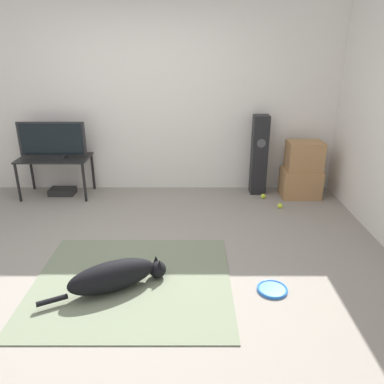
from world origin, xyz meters
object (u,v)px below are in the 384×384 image
at_px(tv_stand, 54,162).
at_px(tennis_ball_by_boxes, 263,196).
at_px(frisbee, 272,289).
at_px(game_console, 62,191).
at_px(dog, 115,276).
at_px(tv, 52,140).
at_px(floor_speaker, 259,155).
at_px(cardboard_box_lower, 300,183).
at_px(cardboard_box_upper, 304,156).
at_px(tennis_ball_near_speaker, 280,206).

bearing_deg(tv_stand, tennis_ball_by_boxes, -2.65).
height_order(frisbee, game_console, game_console).
bearing_deg(game_console, dog, -62.11).
bearing_deg(tv, dog, -61.09).
bearing_deg(floor_speaker, cardboard_box_lower, -13.93).
bearing_deg(frisbee, cardboard_box_lower, 69.58).
bearing_deg(dog, tv_stand, 118.94).
xyz_separation_m(cardboard_box_lower, floor_speaker, (-0.56, 0.14, 0.35)).
distance_m(cardboard_box_upper, tv, 3.34).
bearing_deg(tennis_ball_by_boxes, floor_speaker, 102.67).
bearing_deg(frisbee, tv_stand, 139.10).
relative_size(floor_speaker, tv, 1.23).
distance_m(frisbee, tennis_ball_near_speaker, 1.78).
xyz_separation_m(cardboard_box_upper, floor_speaker, (-0.58, 0.13, -0.03)).
height_order(cardboard_box_lower, floor_speaker, floor_speaker).
relative_size(cardboard_box_lower, floor_speaker, 0.48).
bearing_deg(cardboard_box_lower, tennis_ball_by_boxes, -170.37).
relative_size(cardboard_box_upper, tennis_ball_by_boxes, 6.95).
distance_m(floor_speaker, game_console, 2.77).
height_order(dog, game_console, dog).
xyz_separation_m(frisbee, cardboard_box_upper, (0.81, 2.15, 0.56)).
xyz_separation_m(frisbee, tv, (-2.52, 2.19, 0.76)).
bearing_deg(tv, tv_stand, -90.00).
xyz_separation_m(dog, floor_speaker, (1.56, 2.27, 0.41)).
bearing_deg(dog, tennis_ball_by_boxes, 51.85).
bearing_deg(cardboard_box_lower, tv_stand, 179.25).
bearing_deg(cardboard_box_upper, dog, -134.90).
height_order(floor_speaker, tv_stand, floor_speaker).
relative_size(tennis_ball_by_boxes, game_console, 0.19).
bearing_deg(game_console, floor_speaker, 1.51).
height_order(tennis_ball_near_speaker, game_console, game_console).
bearing_deg(tennis_ball_by_boxes, frisbee, -97.95).
bearing_deg(dog, floor_speaker, 55.58).
distance_m(frisbee, cardboard_box_lower, 2.29).
bearing_deg(tv, tennis_ball_by_boxes, -2.71).
xyz_separation_m(cardboard_box_lower, tv_stand, (-3.32, 0.04, 0.28)).
bearing_deg(cardboard_box_lower, tv, 179.20).
height_order(tv, game_console, tv).
height_order(floor_speaker, game_console, floor_speaker).
height_order(cardboard_box_upper, tv, tv).
bearing_deg(frisbee, floor_speaker, 84.08).
relative_size(tv_stand, tennis_ball_near_speaker, 14.05).
distance_m(dog, floor_speaker, 2.78).
bearing_deg(tv_stand, cardboard_box_lower, -0.75).
bearing_deg(dog, cardboard_box_upper, 45.10).
relative_size(cardboard_box_lower, tv_stand, 0.56).
bearing_deg(game_console, cardboard_box_upper, -1.03).
bearing_deg(cardboard_box_upper, tv_stand, 179.39).
distance_m(tv, tennis_ball_near_speaker, 3.09).
distance_m(dog, tv, 2.57).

